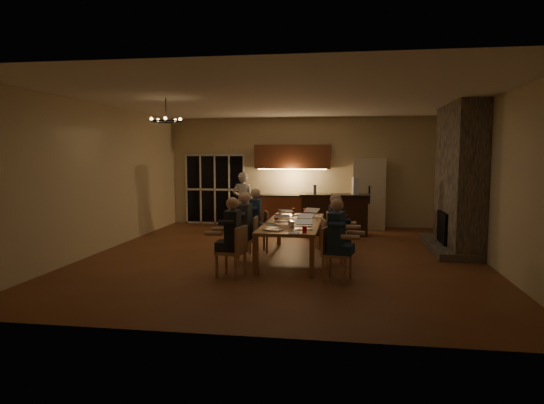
% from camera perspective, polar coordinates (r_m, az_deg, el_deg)
% --- Properties ---
extents(floor, '(9.00, 9.00, 0.00)m').
position_cam_1_polar(floor, '(10.15, 1.39, -6.40)').
color(floor, brown).
rests_on(floor, ground).
extents(back_wall, '(8.00, 0.04, 3.20)m').
position_cam_1_polar(back_wall, '(14.44, 3.71, 3.55)').
color(back_wall, '#C1B088').
rests_on(back_wall, ground).
extents(left_wall, '(0.04, 9.00, 3.20)m').
position_cam_1_polar(left_wall, '(11.19, -19.48, 2.66)').
color(left_wall, '#C1B088').
rests_on(left_wall, ground).
extents(right_wall, '(0.04, 9.00, 3.20)m').
position_cam_1_polar(right_wall, '(10.24, 24.34, 2.25)').
color(right_wall, '#C1B088').
rests_on(right_wall, ground).
extents(ceiling, '(8.00, 9.00, 0.04)m').
position_cam_1_polar(ceiling, '(10.00, 1.43, 11.97)').
color(ceiling, white).
rests_on(ceiling, back_wall).
extents(french_doors, '(1.86, 0.08, 2.10)m').
position_cam_1_polar(french_doors, '(14.90, -6.72, 1.47)').
color(french_doors, black).
rests_on(french_doors, ground).
extents(fireplace, '(0.58, 2.50, 3.20)m').
position_cam_1_polar(fireplace, '(11.33, 21.16, 2.64)').
color(fireplace, '#716659').
rests_on(fireplace, ground).
extents(kitchenette, '(2.24, 0.68, 2.40)m').
position_cam_1_polar(kitchenette, '(14.17, 2.38, 1.90)').
color(kitchenette, brown).
rests_on(kitchenette, ground).
extents(refrigerator, '(0.90, 0.68, 2.00)m').
position_cam_1_polar(refrigerator, '(14.06, 11.30, 0.95)').
color(refrigerator, beige).
rests_on(refrigerator, ground).
extents(dining_table, '(1.10, 3.03, 0.75)m').
position_cam_1_polar(dining_table, '(9.88, 2.48, -4.53)').
color(dining_table, '#A16540').
rests_on(dining_table, ground).
extents(bar_island, '(1.81, 0.70, 1.08)m').
position_cam_1_polar(bar_island, '(12.87, 7.38, -1.46)').
color(bar_island, black).
rests_on(bar_island, ground).
extents(chair_left_near, '(0.53, 0.53, 0.89)m').
position_cam_1_polar(chair_left_near, '(8.41, -4.87, -5.84)').
color(chair_left_near, '#A67B53').
rests_on(chair_left_near, ground).
extents(chair_left_mid, '(0.46, 0.46, 0.89)m').
position_cam_1_polar(chair_left_mid, '(9.59, -3.11, -4.41)').
color(chair_left_mid, '#A67B53').
rests_on(chair_left_mid, ground).
extents(chair_left_far, '(0.56, 0.56, 0.89)m').
position_cam_1_polar(chair_left_far, '(10.49, -1.74, -3.54)').
color(chair_left_far, '#A67B53').
rests_on(chair_left_far, ground).
extents(chair_right_near, '(0.55, 0.55, 0.89)m').
position_cam_1_polar(chair_right_near, '(8.27, 7.68, -6.07)').
color(chair_right_near, '#A67B53').
rests_on(chair_right_near, ground).
extents(chair_right_mid, '(0.53, 0.53, 0.89)m').
position_cam_1_polar(chair_right_mid, '(9.26, 7.36, -4.80)').
color(chair_right_mid, '#A67B53').
rests_on(chair_right_mid, ground).
extents(chair_right_far, '(0.47, 0.47, 0.89)m').
position_cam_1_polar(chair_right_far, '(10.44, 7.61, -3.63)').
color(chair_right_far, '#A67B53').
rests_on(chair_right_far, ground).
extents(person_left_near, '(0.61, 0.61, 1.38)m').
position_cam_1_polar(person_left_near, '(8.45, -4.65, -4.09)').
color(person_left_near, '#252930').
rests_on(person_left_near, ground).
extents(person_right_near, '(0.71, 0.71, 1.38)m').
position_cam_1_polar(person_right_near, '(8.24, 7.60, -4.37)').
color(person_right_near, navy).
rests_on(person_right_near, ground).
extents(person_left_mid, '(0.61, 0.61, 1.38)m').
position_cam_1_polar(person_left_mid, '(9.51, -3.24, -3.00)').
color(person_left_mid, '#33383C').
rests_on(person_left_mid, ground).
extents(person_right_mid, '(0.68, 0.68, 1.38)m').
position_cam_1_polar(person_right_mid, '(9.27, 7.46, -3.26)').
color(person_right_mid, '#252930').
rests_on(person_right_mid, ground).
extents(person_left_far, '(0.64, 0.64, 1.38)m').
position_cam_1_polar(person_left_far, '(10.52, -1.95, -2.16)').
color(person_left_far, navy).
rests_on(person_left_far, ground).
extents(standing_person, '(0.61, 0.42, 1.63)m').
position_cam_1_polar(standing_person, '(13.61, -3.44, 0.12)').
color(standing_person, silver).
rests_on(standing_person, ground).
extents(chandelier, '(0.60, 0.60, 0.03)m').
position_cam_1_polar(chandelier, '(9.72, -12.35, 9.25)').
color(chandelier, black).
rests_on(chandelier, ceiling).
extents(laptop_a, '(0.41, 0.39, 0.23)m').
position_cam_1_polar(laptop_a, '(8.74, 0.15, -2.60)').
color(laptop_a, silver).
rests_on(laptop_a, dining_table).
extents(laptop_b, '(0.35, 0.31, 0.23)m').
position_cam_1_polar(laptop_b, '(8.87, 3.79, -2.49)').
color(laptop_b, silver).
rests_on(laptop_b, dining_table).
extents(laptop_c, '(0.37, 0.34, 0.23)m').
position_cam_1_polar(laptop_c, '(9.90, 1.17, -1.64)').
color(laptop_c, silver).
rests_on(laptop_c, dining_table).
extents(laptop_d, '(0.38, 0.36, 0.23)m').
position_cam_1_polar(laptop_d, '(9.73, 3.76, -1.78)').
color(laptop_d, silver).
rests_on(laptop_d, dining_table).
extents(laptop_e, '(0.38, 0.35, 0.23)m').
position_cam_1_polar(laptop_e, '(10.84, 1.91, -1.02)').
color(laptop_e, silver).
rests_on(laptop_e, dining_table).
extents(laptop_f, '(0.39, 0.36, 0.23)m').
position_cam_1_polar(laptop_f, '(10.77, 4.51, -1.07)').
color(laptop_f, silver).
rests_on(laptop_f, dining_table).
extents(mug_front, '(0.07, 0.07, 0.10)m').
position_cam_1_polar(mug_front, '(9.31, 2.11, -2.50)').
color(mug_front, silver).
rests_on(mug_front, dining_table).
extents(mug_mid, '(0.09, 0.09, 0.10)m').
position_cam_1_polar(mug_mid, '(10.29, 3.19, -1.73)').
color(mug_mid, silver).
rests_on(mug_mid, dining_table).
extents(mug_back, '(0.08, 0.08, 0.10)m').
position_cam_1_polar(mug_back, '(10.63, 0.95, -1.48)').
color(mug_back, silver).
rests_on(mug_back, dining_table).
extents(redcup_near, '(0.08, 0.08, 0.12)m').
position_cam_1_polar(redcup_near, '(8.46, 3.86, -3.25)').
color(redcup_near, '#AE0B18').
rests_on(redcup_near, dining_table).
extents(redcup_mid, '(0.09, 0.09, 0.12)m').
position_cam_1_polar(redcup_mid, '(10.21, 0.52, -1.72)').
color(redcup_mid, '#AE0B18').
rests_on(redcup_mid, dining_table).
extents(redcup_far, '(0.10, 0.10, 0.12)m').
position_cam_1_polar(redcup_far, '(11.16, 3.95, -1.11)').
color(redcup_far, '#AE0B18').
rests_on(redcup_far, dining_table).
extents(can_silver, '(0.07, 0.07, 0.12)m').
position_cam_1_polar(can_silver, '(9.04, 2.39, -2.68)').
color(can_silver, '#B2B2B7').
rests_on(can_silver, dining_table).
extents(can_cola, '(0.07, 0.07, 0.12)m').
position_cam_1_polar(can_cola, '(11.24, 2.52, -1.05)').
color(can_cola, '#3F0F0C').
rests_on(can_cola, dining_table).
extents(plate_near, '(0.23, 0.23, 0.02)m').
position_cam_1_polar(plate_near, '(9.26, 3.91, -2.81)').
color(plate_near, silver).
rests_on(plate_near, dining_table).
extents(plate_left, '(0.24, 0.24, 0.02)m').
position_cam_1_polar(plate_left, '(8.96, 0.18, -3.07)').
color(plate_left, silver).
rests_on(plate_left, dining_table).
extents(plate_far, '(0.24, 0.24, 0.02)m').
position_cam_1_polar(plate_far, '(10.55, 5.39, -1.79)').
color(plate_far, silver).
rests_on(plate_far, dining_table).
extents(notepad, '(0.17, 0.23, 0.01)m').
position_cam_1_polar(notepad, '(8.40, 2.60, -3.68)').
color(notepad, white).
rests_on(notepad, dining_table).
extents(bar_bottle, '(0.08, 0.08, 0.24)m').
position_cam_1_polar(bar_bottle, '(12.77, 5.07, 1.48)').
color(bar_bottle, '#99999E').
rests_on(bar_bottle, bar_island).
extents(bar_blender, '(0.18, 0.18, 0.45)m').
position_cam_1_polar(bar_blender, '(12.73, 9.76, 1.88)').
color(bar_blender, silver).
rests_on(bar_blender, bar_island).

